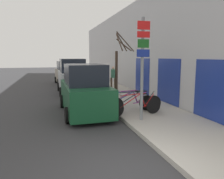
{
  "coord_description": "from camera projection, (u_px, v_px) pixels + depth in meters",
  "views": [
    {
      "loc": [
        -1.75,
        -4.21,
        2.61
      ],
      "look_at": [
        0.87,
        5.0,
        1.17
      ],
      "focal_mm": 35.0,
      "sensor_mm": 36.0,
      "label": 1
    }
  ],
  "objects": [
    {
      "name": "bicycle_3",
      "position": [
        129.0,
        102.0,
        10.14
      ],
      "size": [
        2.27,
        0.56,
        0.89
      ],
      "rotation": [
        0.0,
        0.0,
        1.39
      ],
      "color": "black",
      "rests_on": "sidewalk_curb"
    },
    {
      "name": "bicycle_2",
      "position": [
        127.0,
        102.0,
        9.88
      ],
      "size": [
        2.55,
        0.44,
        0.97
      ],
      "rotation": [
        0.0,
        0.0,
        1.5
      ],
      "color": "black",
      "rests_on": "sidewalk_curb"
    },
    {
      "name": "building_facade",
      "position": [
        123.0,
        49.0,
        18.79
      ],
      "size": [
        0.23,
        32.0,
        6.5
      ],
      "color": "#BCBCC1",
      "rests_on": "ground"
    },
    {
      "name": "bicycle_0",
      "position": [
        135.0,
        106.0,
        9.15
      ],
      "size": [
        2.45,
        0.44,
        0.95
      ],
      "rotation": [
        0.0,
        0.0,
        1.67
      ],
      "color": "black",
      "rests_on": "sidewalk_curb"
    },
    {
      "name": "street_tree",
      "position": [
        118.0,
        70.0,
        11.38
      ],
      "size": [
        1.08,
        1.18,
        3.74
      ],
      "color": "#3D2D23",
      "rests_on": "sidewalk_curb"
    },
    {
      "name": "parked_car_0",
      "position": [
        85.0,
        91.0,
        10.04
      ],
      "size": [
        2.09,
        4.59,
        2.28
      ],
      "rotation": [
        0.0,
        0.0,
        0.02
      ],
      "color": "#144728",
      "rests_on": "ground"
    },
    {
      "name": "pedestrian_near",
      "position": [
        113.0,
        76.0,
        17.06
      ],
      "size": [
        0.44,
        0.38,
        1.7
      ],
      "rotation": [
        0.0,
        0.0,
        -0.28
      ],
      "color": "#4C3D2D",
      "rests_on": "sidewalk_curb"
    },
    {
      "name": "parked_car_1",
      "position": [
        72.0,
        78.0,
        15.58
      ],
      "size": [
        2.02,
        4.44,
        2.46
      ],
      "rotation": [
        0.0,
        0.0,
        0.01
      ],
      "color": "#B2B7BC",
      "rests_on": "ground"
    },
    {
      "name": "parked_car_2",
      "position": [
        67.0,
        74.0,
        20.96
      ],
      "size": [
        2.22,
        4.35,
        2.18
      ],
      "rotation": [
        0.0,
        0.0,
        0.07
      ],
      "color": "gray",
      "rests_on": "ground"
    },
    {
      "name": "bicycle_1",
      "position": [
        135.0,
        103.0,
        9.71
      ],
      "size": [
        2.52,
        0.44,
        0.98
      ],
      "rotation": [
        0.0,
        0.0,
        1.57
      ],
      "color": "black",
      "rests_on": "sidewalk_curb"
    },
    {
      "name": "signpost",
      "position": [
        142.0,
        65.0,
        8.28
      ],
      "size": [
        0.52,
        0.14,
        3.91
      ],
      "color": "gray",
      "rests_on": "sidewalk_curb"
    },
    {
      "name": "sidewalk_curb",
      "position": [
        103.0,
        86.0,
        18.87
      ],
      "size": [
        3.2,
        32.0,
        0.15
      ],
      "color": "#ADA89E",
      "rests_on": "ground"
    },
    {
      "name": "ground_plane",
      "position": [
        77.0,
        94.0,
        15.52
      ],
      "size": [
        80.0,
        80.0,
        0.0
      ],
      "primitive_type": "plane",
      "color": "#333335"
    }
  ]
}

